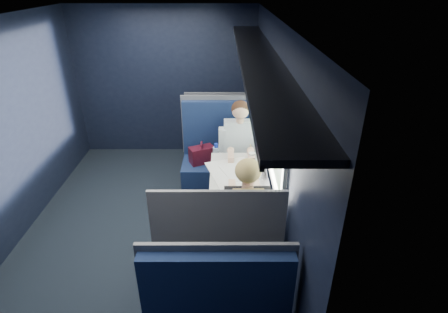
{
  "coord_description": "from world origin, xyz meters",
  "views": [
    {
      "loc": [
        0.89,
        -3.27,
        2.65
      ],
      "look_at": [
        0.9,
        0.0,
        0.95
      ],
      "focal_mm": 28.0,
      "sensor_mm": 36.0,
      "label": 1
    }
  ],
  "objects_px": {
    "seat_bay_near": "(220,162)",
    "laptop": "(259,167)",
    "bottle_small": "(261,150)",
    "seat_row_front": "(221,134)",
    "man": "(240,147)",
    "table": "(236,180)",
    "woman": "(246,214)",
    "seat_bay_far": "(219,254)",
    "cup": "(252,157)"
  },
  "relations": [
    {
      "from": "woman",
      "to": "bottle_small",
      "type": "bearing_deg",
      "value": 78.09
    },
    {
      "from": "seat_bay_far",
      "to": "laptop",
      "type": "height_order",
      "value": "seat_bay_far"
    },
    {
      "from": "seat_row_front",
      "to": "seat_bay_near",
      "type": "bearing_deg",
      "value": -90.52
    },
    {
      "from": "laptop",
      "to": "seat_bay_near",
      "type": "bearing_deg",
      "value": 117.57
    },
    {
      "from": "seat_row_front",
      "to": "man",
      "type": "distance_m",
      "value": 1.17
    },
    {
      "from": "seat_bay_far",
      "to": "bottle_small",
      "type": "distance_m",
      "value": 1.41
    },
    {
      "from": "table",
      "to": "bottle_small",
      "type": "distance_m",
      "value": 0.51
    },
    {
      "from": "cup",
      "to": "seat_bay_far",
      "type": "bearing_deg",
      "value": -107.48
    },
    {
      "from": "seat_bay_far",
      "to": "seat_row_front",
      "type": "relative_size",
      "value": 1.09
    },
    {
      "from": "bottle_small",
      "to": "cup",
      "type": "relative_size",
      "value": 2.21
    },
    {
      "from": "bottle_small",
      "to": "cup",
      "type": "bearing_deg",
      "value": -145.87
    },
    {
      "from": "laptop",
      "to": "bottle_small",
      "type": "relative_size",
      "value": 1.53
    },
    {
      "from": "cup",
      "to": "seat_row_front",
      "type": "bearing_deg",
      "value": 104.11
    },
    {
      "from": "man",
      "to": "cup",
      "type": "distance_m",
      "value": 0.41
    },
    {
      "from": "bottle_small",
      "to": "cup",
      "type": "xyz_separation_m",
      "value": [
        -0.11,
        -0.07,
        -0.05
      ]
    },
    {
      "from": "table",
      "to": "man",
      "type": "relative_size",
      "value": 0.76
    },
    {
      "from": "seat_row_front",
      "to": "man",
      "type": "height_order",
      "value": "man"
    },
    {
      "from": "cup",
      "to": "seat_bay_near",
      "type": "bearing_deg",
      "value": 124.27
    },
    {
      "from": "seat_row_front",
      "to": "woman",
      "type": "distance_m",
      "value": 2.54
    },
    {
      "from": "man",
      "to": "seat_bay_near",
      "type": "bearing_deg",
      "value": 146.23
    },
    {
      "from": "seat_bay_near",
      "to": "seat_bay_far",
      "type": "distance_m",
      "value": 1.75
    },
    {
      "from": "table",
      "to": "seat_bay_far",
      "type": "distance_m",
      "value": 0.93
    },
    {
      "from": "table",
      "to": "laptop",
      "type": "bearing_deg",
      "value": 7.83
    },
    {
      "from": "man",
      "to": "bottle_small",
      "type": "bearing_deg",
      "value": -53.91
    },
    {
      "from": "seat_bay_near",
      "to": "seat_bay_far",
      "type": "xyz_separation_m",
      "value": [
        0.01,
        -1.75,
        -0.01
      ]
    },
    {
      "from": "seat_bay_far",
      "to": "bottle_small",
      "type": "relative_size",
      "value": 5.99
    },
    {
      "from": "seat_bay_near",
      "to": "seat_bay_far",
      "type": "bearing_deg",
      "value": -89.72
    },
    {
      "from": "seat_bay_near",
      "to": "table",
      "type": "bearing_deg",
      "value": -77.65
    },
    {
      "from": "table",
      "to": "seat_row_front",
      "type": "height_order",
      "value": "seat_row_front"
    },
    {
      "from": "table",
      "to": "laptop",
      "type": "distance_m",
      "value": 0.29
    },
    {
      "from": "table",
      "to": "cup",
      "type": "relative_size",
      "value": 10.51
    },
    {
      "from": "man",
      "to": "seat_row_front",
      "type": "bearing_deg",
      "value": 102.83
    },
    {
      "from": "table",
      "to": "seat_bay_near",
      "type": "xyz_separation_m",
      "value": [
        -0.19,
        0.87,
        -0.24
      ]
    },
    {
      "from": "seat_bay_far",
      "to": "seat_row_front",
      "type": "xyz_separation_m",
      "value": [
        0.0,
        2.67,
        -0.0
      ]
    },
    {
      "from": "seat_bay_near",
      "to": "laptop",
      "type": "distance_m",
      "value": 1.02
    },
    {
      "from": "seat_bay_near",
      "to": "bottle_small",
      "type": "distance_m",
      "value": 0.8
    },
    {
      "from": "seat_row_front",
      "to": "cup",
      "type": "distance_m",
      "value": 1.58
    },
    {
      "from": "laptop",
      "to": "cup",
      "type": "relative_size",
      "value": 3.38
    },
    {
      "from": "seat_bay_far",
      "to": "woman",
      "type": "relative_size",
      "value": 0.95
    },
    {
      "from": "seat_bay_far",
      "to": "cup",
      "type": "xyz_separation_m",
      "value": [
        0.37,
        1.19,
        0.37
      ]
    },
    {
      "from": "seat_bay_near",
      "to": "seat_bay_far",
      "type": "height_order",
      "value": "same"
    },
    {
      "from": "seat_row_front",
      "to": "woman",
      "type": "bearing_deg",
      "value": -84.3
    },
    {
      "from": "bottle_small",
      "to": "seat_row_front",
      "type": "bearing_deg",
      "value": 108.76
    },
    {
      "from": "seat_row_front",
      "to": "laptop",
      "type": "relative_size",
      "value": 3.61
    },
    {
      "from": "seat_bay_far",
      "to": "seat_row_front",
      "type": "distance_m",
      "value": 2.67
    },
    {
      "from": "seat_bay_far",
      "to": "cup",
      "type": "distance_m",
      "value": 1.3
    },
    {
      "from": "seat_bay_far",
      "to": "laptop",
      "type": "distance_m",
      "value": 1.08
    },
    {
      "from": "woman",
      "to": "table",
      "type": "bearing_deg",
      "value": 95.45
    },
    {
      "from": "seat_bay_near",
      "to": "bottle_small",
      "type": "relative_size",
      "value": 5.99
    },
    {
      "from": "seat_bay_near",
      "to": "seat_row_front",
      "type": "height_order",
      "value": "seat_bay_near"
    }
  ]
}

